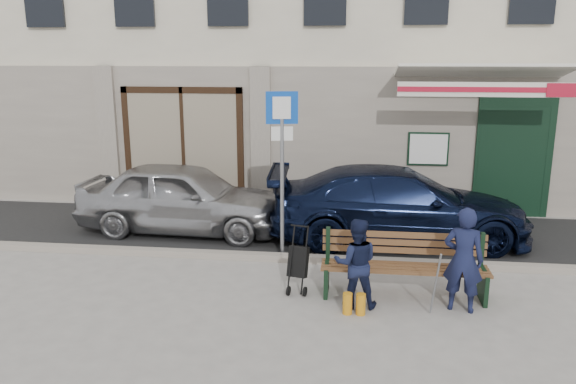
% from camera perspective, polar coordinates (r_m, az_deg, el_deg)
% --- Properties ---
extents(ground, '(80.00, 80.00, 0.00)m').
position_cam_1_polar(ground, '(8.30, 1.37, -10.81)').
color(ground, '#9E9991').
rests_on(ground, ground).
extents(asphalt_lane, '(60.00, 3.20, 0.01)m').
position_cam_1_polar(asphalt_lane, '(11.18, 2.91, -4.19)').
color(asphalt_lane, '#282828').
rests_on(asphalt_lane, ground).
extents(curb, '(60.00, 0.18, 0.12)m').
position_cam_1_polar(curb, '(9.65, 2.24, -6.79)').
color(curb, '#9E9384').
rests_on(curb, ground).
extents(car_silver, '(4.20, 1.87, 1.40)m').
position_cam_1_polar(car_silver, '(11.31, -10.61, -0.53)').
color(car_silver, '#A6A7AB').
rests_on(car_silver, ground).
extents(car_navy, '(4.97, 2.30, 1.41)m').
position_cam_1_polar(car_navy, '(10.74, 11.16, -1.31)').
color(car_navy, black).
rests_on(car_navy, ground).
extents(parking_sign, '(0.53, 0.14, 2.87)m').
position_cam_1_polar(parking_sign, '(9.38, -0.61, 4.54)').
color(parking_sign, gray).
rests_on(parking_sign, ground).
extents(bench, '(2.40, 1.17, 0.98)m').
position_cam_1_polar(bench, '(8.37, 11.41, -7.46)').
color(bench, brown).
rests_on(bench, ground).
extents(man, '(0.61, 0.48, 1.48)m').
position_cam_1_polar(man, '(8.05, 17.38, -6.58)').
color(man, '#151A3A').
rests_on(man, ground).
extents(woman, '(0.64, 0.51, 1.28)m').
position_cam_1_polar(woman, '(7.90, 6.91, -7.18)').
color(woman, '#131935').
rests_on(woman, ground).
extents(stroller, '(0.34, 0.44, 0.99)m').
position_cam_1_polar(stroller, '(8.40, 1.03, -7.24)').
color(stroller, black).
rests_on(stroller, ground).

